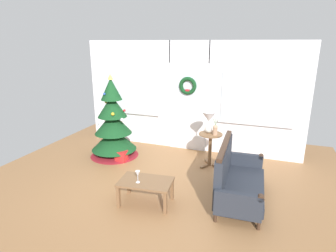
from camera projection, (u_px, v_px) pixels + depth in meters
ground_plane at (155, 187)px, 5.08m from camera, size 6.76×6.76×0.00m
back_wall_with_door at (189, 97)px, 6.59m from camera, size 5.20×0.19×2.55m
christmas_tree at (113, 127)px, 6.33m from camera, size 1.09×1.09×1.86m
settee_sofa at (235, 178)px, 4.62m from camera, size 0.78×1.62×0.96m
side_table at (210, 143)px, 5.83m from camera, size 0.50×0.48×0.71m
table_lamp at (209, 119)px, 5.75m from camera, size 0.28×0.28×0.44m
flower_vase at (215, 129)px, 5.66m from camera, size 0.11×0.10×0.35m
coffee_table at (146, 184)px, 4.50m from camera, size 0.89×0.61×0.39m
wine_glass at (138, 174)px, 4.39m from camera, size 0.08×0.08×0.20m
gift_box at (121, 156)px, 6.17m from camera, size 0.23×0.21×0.23m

